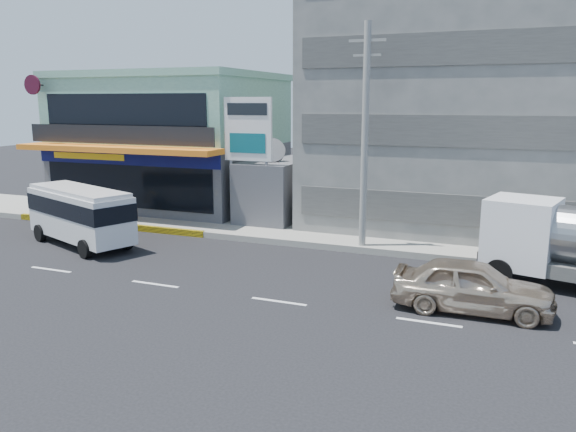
# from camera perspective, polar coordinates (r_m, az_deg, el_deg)

# --- Properties ---
(ground) EXTENTS (120.00, 120.00, 0.00)m
(ground) POSITION_cam_1_polar(r_m,az_deg,el_deg) (21.61, -13.35, -6.76)
(ground) COLOR black
(ground) RESTS_ON ground
(sidewalk) EXTENTS (70.00, 5.00, 0.30)m
(sidewalk) POSITION_cam_1_polar(r_m,az_deg,el_deg) (27.90, 6.59, -2.05)
(sidewalk) COLOR gray
(sidewalk) RESTS_ON ground
(shop_building) EXTENTS (12.40, 11.70, 8.00)m
(shop_building) POSITION_cam_1_polar(r_m,az_deg,el_deg) (36.68, -11.48, 7.15)
(shop_building) COLOR #46464B
(shop_building) RESTS_ON ground
(concrete_building) EXTENTS (16.00, 12.00, 14.00)m
(concrete_building) POSITION_cam_1_polar(r_m,az_deg,el_deg) (31.77, 18.50, 11.56)
(concrete_building) COLOR gray
(concrete_building) RESTS_ON ground
(gap_structure) EXTENTS (3.00, 6.00, 3.50)m
(gap_structure) POSITION_cam_1_polar(r_m,az_deg,el_deg) (31.49, -0.96, 2.56)
(gap_structure) COLOR #46464B
(gap_structure) RESTS_ON ground
(satellite_dish) EXTENTS (1.50, 1.50, 0.15)m
(satellite_dish) POSITION_cam_1_polar(r_m,az_deg,el_deg) (30.34, -1.70, 5.69)
(satellite_dish) COLOR slate
(satellite_dish) RESTS_ON gap_structure
(billboard) EXTENTS (2.60, 0.18, 6.90)m
(billboard) POSITION_cam_1_polar(r_m,az_deg,el_deg) (28.81, -4.07, 8.05)
(billboard) COLOR gray
(billboard) RESTS_ON ground
(utility_pole_near) EXTENTS (1.60, 0.30, 10.00)m
(utility_pole_near) POSITION_cam_1_polar(r_m,az_deg,el_deg) (24.88, 7.82, 7.93)
(utility_pole_near) COLOR #999993
(utility_pole_near) RESTS_ON ground
(minibus) EXTENTS (6.82, 4.29, 2.72)m
(minibus) POSITION_cam_1_polar(r_m,az_deg,el_deg) (27.98, -20.38, 0.43)
(minibus) COLOR silver
(minibus) RESTS_ON ground
(sedan) EXTENTS (5.08, 2.13, 1.72)m
(sedan) POSITION_cam_1_polar(r_m,az_deg,el_deg) (19.14, 18.21, -6.75)
(sedan) COLOR beige
(sedan) RESTS_ON ground
(motorcycle_rider) EXTENTS (1.61, 0.79, 1.98)m
(motorcycle_rider) POSITION_cam_1_polar(r_m,az_deg,el_deg) (28.35, -18.35, -1.30)
(motorcycle_rider) COLOR #4D0B15
(motorcycle_rider) RESTS_ON ground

